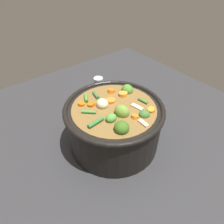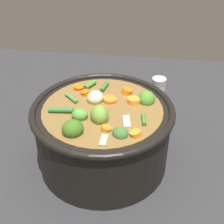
% 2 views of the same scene
% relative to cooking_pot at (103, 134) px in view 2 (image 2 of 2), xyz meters
% --- Properties ---
extents(ground_plane, '(1.10, 1.10, 0.00)m').
position_rel_cooking_pot_xyz_m(ground_plane, '(-0.00, 0.00, -0.08)').
color(ground_plane, '#2D2D30').
extents(cooking_pot, '(0.29, 0.29, 0.17)m').
position_rel_cooking_pot_xyz_m(cooking_pot, '(0.00, 0.00, 0.00)').
color(cooking_pot, black).
rests_on(cooking_pot, ground_plane).
extents(salt_shaker, '(0.04, 0.04, 0.08)m').
position_rel_cooking_pot_xyz_m(salt_shaker, '(0.12, 0.24, -0.03)').
color(salt_shaker, silver).
rests_on(salt_shaker, ground_plane).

